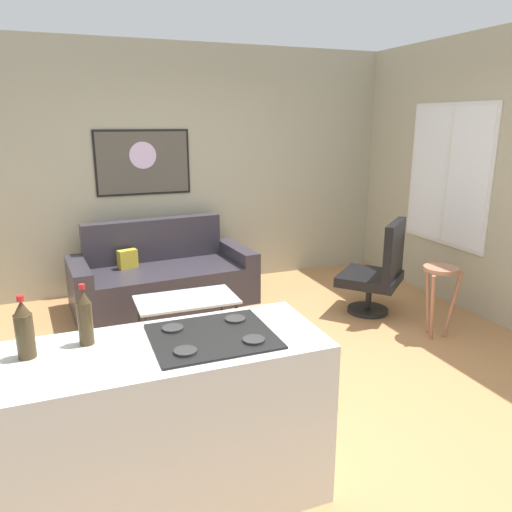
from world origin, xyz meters
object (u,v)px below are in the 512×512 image
object	(u,v)px
coffee_table	(186,303)
soda_bottle	(24,330)
armchair	(379,271)
couch	(162,278)
soda_bottle_2	(85,317)
bar_stool	(440,284)
wall_painting	(143,162)

from	to	relation	value
coffee_table	soda_bottle	xyz separation A→B (m)	(-1.14, -1.72, 0.64)
armchair	soda_bottle	bearing A→B (deg)	-151.01
couch	soda_bottle	size ratio (longest dim) A/B	6.59
coffee_table	soda_bottle_2	size ratio (longest dim) A/B	2.85
soda_bottle	couch	bearing A→B (deg)	68.34
couch	bar_stool	xyz separation A→B (m)	(2.20, -1.79, 0.23)
wall_painting	soda_bottle_2	bearing A→B (deg)	-103.71
armchair	bar_stool	distance (m)	0.70
coffee_table	wall_painting	bearing A→B (deg)	91.76
couch	soda_bottle_2	world-z (taller)	soda_bottle_2
couch	coffee_table	xyz separation A→B (m)	(0.00, -1.14, 0.11)
wall_painting	armchair	bearing A→B (deg)	-38.99
armchair	coffee_table	bearing A→B (deg)	-179.37
bar_stool	wall_painting	size ratio (longest dim) A/B	0.64
coffee_table	bar_stool	world-z (taller)	bar_stool
bar_stool	soda_bottle_2	world-z (taller)	soda_bottle_2
couch	soda_bottle_2	distance (m)	3.04
coffee_table	wall_painting	size ratio (longest dim) A/B	0.82
couch	wall_painting	size ratio (longest dim) A/B	1.87
couch	bar_stool	size ratio (longest dim) A/B	2.94
wall_painting	coffee_table	bearing A→B (deg)	-88.24
soda_bottle_2	couch	bearing A→B (deg)	72.74
armchair	soda_bottle_2	bearing A→B (deg)	-149.58
couch	soda_bottle_2	size ratio (longest dim) A/B	6.47
couch	soda_bottle_2	xyz separation A→B (m)	(-0.87, -2.81, 0.75)
soda_bottle_2	wall_painting	world-z (taller)	wall_painting
wall_painting	bar_stool	bearing A→B (deg)	-46.16
couch	bar_stool	bearing A→B (deg)	-39.08
armchair	wall_painting	size ratio (longest dim) A/B	0.93
armchair	soda_bottle_2	size ratio (longest dim) A/B	3.23
armchair	bar_stool	world-z (taller)	armchair
couch	coffee_table	size ratio (longest dim) A/B	2.27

